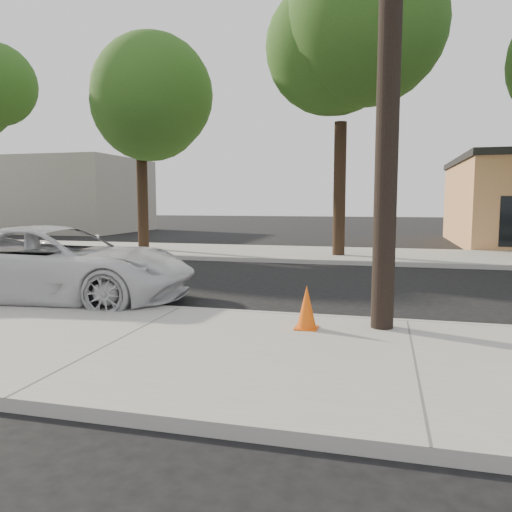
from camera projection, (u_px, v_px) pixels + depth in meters
The scene contains 10 objects.
ground at pixel (217, 295), 11.21m from camera, with size 120.00×120.00×0.00m, color black.
near_sidewalk at pixel (119, 344), 7.06m from camera, with size 90.00×4.40×0.15m, color gray.
far_sidewalk at pixel (288, 253), 19.38m from camera, with size 90.00×5.00×0.15m, color gray.
curb_near at pixel (180, 311), 9.18m from camera, with size 90.00×0.12×0.16m, color #9E9B93.
building_far at pixel (40, 196), 35.14m from camera, with size 14.00×8.00×5.00m, color gray.
utility_pole at pixel (390, 20), 7.20m from camera, with size 1.40×0.34×9.00m.
tree_b at pixel (143, 98), 19.73m from camera, with size 4.34×4.20×8.45m.
tree_c at pixel (348, 61), 17.26m from camera, with size 4.96×4.80×9.55m.
police_cruiser at pixel (56, 264), 10.30m from camera, with size 2.64×5.72×1.59m, color silver.
traffic_cone at pixel (307, 308), 7.60m from camera, with size 0.35×0.35×0.67m.
Camera 1 is at (3.59, -10.48, 2.09)m, focal length 35.00 mm.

